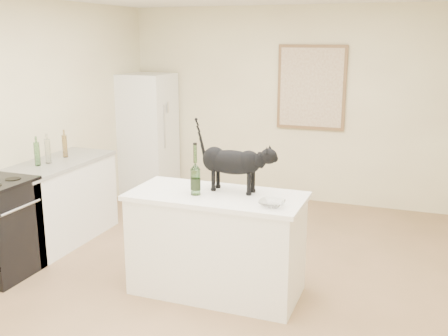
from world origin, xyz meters
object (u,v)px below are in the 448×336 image
black_cat (232,165)px  glass_bowl (272,204)px  wine_bottle (195,172)px  fridge (148,134)px

black_cat → glass_bowl: size_ratio=3.22×
black_cat → wine_bottle: bearing=-138.3°
black_cat → wine_bottle: black_cat is taller
fridge → black_cat: bearing=-48.5°
wine_bottle → glass_bowl: (0.69, -0.09, -0.17)m
black_cat → wine_bottle: (-0.25, -0.20, -0.03)m
wine_bottle → glass_bowl: bearing=-7.6°
wine_bottle → glass_bowl: 0.72m
black_cat → wine_bottle: size_ratio=1.68×
wine_bottle → glass_bowl: wine_bottle is taller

